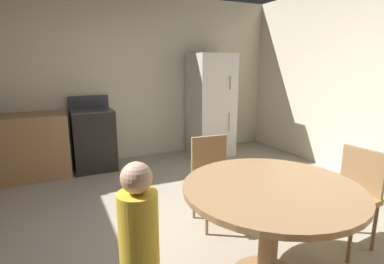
# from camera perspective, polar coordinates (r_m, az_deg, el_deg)

# --- Properties ---
(ground_plane) EXTENTS (14.00, 14.00, 0.00)m
(ground_plane) POSITION_cam_1_polar(r_m,az_deg,el_deg) (2.89, 0.16, -20.44)
(ground_plane) COLOR #A89E89
(wall_back) EXTENTS (5.91, 0.12, 2.70)m
(wall_back) POSITION_cam_1_polar(r_m,az_deg,el_deg) (5.18, -13.74, 9.80)
(wall_back) COLOR beige
(wall_back) RESTS_ON ground
(oven_range) EXTENTS (0.60, 0.60, 1.10)m
(oven_range) POSITION_cam_1_polar(r_m,az_deg,el_deg) (4.83, -18.16, -1.26)
(oven_range) COLOR black
(oven_range) RESTS_ON ground
(refrigerator) EXTENTS (0.68, 0.68, 1.76)m
(refrigerator) POSITION_cam_1_polar(r_m,az_deg,el_deg) (5.31, 3.59, 5.11)
(refrigerator) COLOR silver
(refrigerator) RESTS_ON ground
(dining_table) EXTENTS (1.24, 1.24, 0.76)m
(dining_table) POSITION_cam_1_polar(r_m,az_deg,el_deg) (2.25, 14.65, -13.41)
(dining_table) COLOR #9E754C
(dining_table) RESTS_ON ground
(chair_north) EXTENTS (0.43, 0.43, 0.87)m
(chair_north) POSITION_cam_1_polar(r_m,az_deg,el_deg) (3.06, 4.06, -7.97)
(chair_north) COLOR #9E754C
(chair_north) RESTS_ON ground
(chair_east) EXTENTS (0.43, 0.43, 0.87)m
(chair_east) POSITION_cam_1_polar(r_m,az_deg,el_deg) (3.01, 28.08, -9.93)
(chair_east) COLOR #9E754C
(chair_east) RESTS_ON ground
(person_child) EXTENTS (0.24, 0.24, 1.09)m
(person_child) POSITION_cam_1_polar(r_m,az_deg,el_deg) (1.81, -9.91, -21.23)
(person_child) COLOR #665B51
(person_child) RESTS_ON ground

